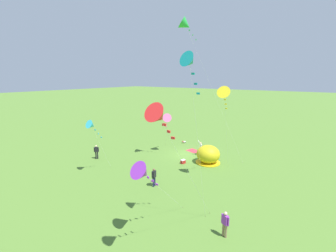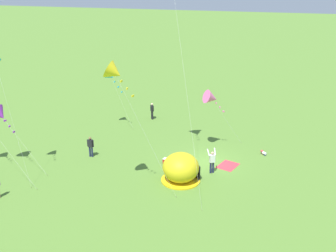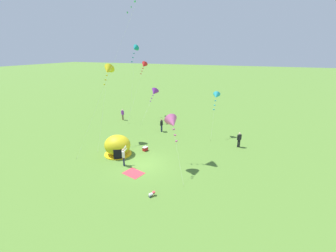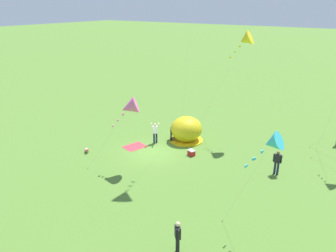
{
  "view_description": "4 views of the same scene",
  "coord_description": "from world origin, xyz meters",
  "px_view_note": "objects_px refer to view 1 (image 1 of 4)",
  "views": [
    {
      "loc": [
        -13.89,
        23.68,
        9.79
      ],
      "look_at": [
        1.05,
        2.59,
        4.09
      ],
      "focal_mm": 24.0,
      "sensor_mm": 36.0,
      "label": 1
    },
    {
      "loc": [
        -27.41,
        -6.24,
        13.62
      ],
      "look_at": [
        0.34,
        3.23,
        2.55
      ],
      "focal_mm": 42.0,
      "sensor_mm": 36.0,
      "label": 2
    },
    {
      "loc": [
        9.33,
        -16.98,
        10.41
      ],
      "look_at": [
        1.36,
        3.03,
        3.09
      ],
      "focal_mm": 24.0,
      "sensor_mm": 36.0,
      "label": 3
    },
    {
      "loc": [
        18.42,
        14.15,
        10.93
      ],
      "look_at": [
        2.55,
        3.25,
        3.67
      ],
      "focal_mm": 35.0,
      "sensor_mm": 36.0,
      "label": 4
    }
  ],
  "objects_px": {
    "person_watching_sky": "(154,176)",
    "person_with_toddler": "(225,223)",
    "person_far_back": "(96,151)",
    "kite_cyan": "(92,125)",
    "kite_purple": "(143,173)",
    "popup_tent": "(208,155)",
    "toddler_crawling": "(184,142)",
    "kite_red": "(158,116)",
    "kite_green": "(186,25)",
    "kite_pink": "(167,119)",
    "kite_teal": "(190,61)",
    "cooler_box": "(183,162)",
    "kite_yellow": "(224,94)",
    "person_flying_kite": "(201,148)"
  },
  "relations": [
    {
      "from": "person_watching_sky",
      "to": "person_with_toddler",
      "type": "xyz_separation_m",
      "value": [
        -7.73,
        2.62,
        0.0
      ]
    },
    {
      "from": "person_far_back",
      "to": "kite_cyan",
      "type": "xyz_separation_m",
      "value": [
        -3.34,
        2.8,
        4.13
      ]
    },
    {
      "from": "kite_purple",
      "to": "popup_tent",
      "type": "bearing_deg",
      "value": -81.63
    },
    {
      "from": "toddler_crawling",
      "to": "kite_purple",
      "type": "relative_size",
      "value": 0.11
    },
    {
      "from": "person_far_back",
      "to": "kite_red",
      "type": "bearing_deg",
      "value": 152.35
    },
    {
      "from": "toddler_crawling",
      "to": "kite_green",
      "type": "relative_size",
      "value": 0.03
    },
    {
      "from": "person_far_back",
      "to": "kite_purple",
      "type": "distance_m",
      "value": 15.51
    },
    {
      "from": "kite_purple",
      "to": "kite_green",
      "type": "xyz_separation_m",
      "value": [
        4.27,
        -11.75,
        10.75
      ]
    },
    {
      "from": "kite_cyan",
      "to": "person_watching_sky",
      "type": "bearing_deg",
      "value": -168.57
    },
    {
      "from": "kite_pink",
      "to": "kite_green",
      "type": "bearing_deg",
      "value": 149.86
    },
    {
      "from": "popup_tent",
      "to": "kite_cyan",
      "type": "height_order",
      "value": "kite_cyan"
    },
    {
      "from": "kite_pink",
      "to": "popup_tent",
      "type": "bearing_deg",
      "value": 174.2
    },
    {
      "from": "kite_purple",
      "to": "kite_teal",
      "type": "bearing_deg",
      "value": -137.35
    },
    {
      "from": "cooler_box",
      "to": "kite_purple",
      "type": "distance_m",
      "value": 12.95
    },
    {
      "from": "popup_tent",
      "to": "person_watching_sky",
      "type": "xyz_separation_m",
      "value": [
        1.51,
        8.08,
        -0.03
      ]
    },
    {
      "from": "person_far_back",
      "to": "person_watching_sky",
      "type": "relative_size",
      "value": 1.0
    },
    {
      "from": "kite_red",
      "to": "kite_yellow",
      "type": "distance_m",
      "value": 11.76
    },
    {
      "from": "kite_pink",
      "to": "cooler_box",
      "type": "bearing_deg",
      "value": 148.48
    },
    {
      "from": "kite_pink",
      "to": "kite_yellow",
      "type": "relative_size",
      "value": 0.58
    },
    {
      "from": "person_watching_sky",
      "to": "kite_teal",
      "type": "xyz_separation_m",
      "value": [
        -5.5,
        3.5,
        9.64
      ]
    },
    {
      "from": "popup_tent",
      "to": "kite_teal",
      "type": "bearing_deg",
      "value": 109.02
    },
    {
      "from": "person_flying_kite",
      "to": "kite_teal",
      "type": "height_order",
      "value": "kite_teal"
    },
    {
      "from": "cooler_box",
      "to": "person_flying_kite",
      "type": "bearing_deg",
      "value": -95.33
    },
    {
      "from": "person_watching_sky",
      "to": "kite_green",
      "type": "bearing_deg",
      "value": -83.02
    },
    {
      "from": "popup_tent",
      "to": "kite_red",
      "type": "xyz_separation_m",
      "value": [
        -4.48,
        15.06,
        7.1
      ]
    },
    {
      "from": "person_flying_kite",
      "to": "person_with_toddler",
      "type": "relative_size",
      "value": 1.1
    },
    {
      "from": "kite_yellow",
      "to": "popup_tent",
      "type": "bearing_deg",
      "value": -49.71
    },
    {
      "from": "person_watching_sky",
      "to": "kite_red",
      "type": "bearing_deg",
      "value": 130.62
    },
    {
      "from": "person_flying_kite",
      "to": "person_watching_sky",
      "type": "bearing_deg",
      "value": 92.25
    },
    {
      "from": "kite_red",
      "to": "person_watching_sky",
      "type": "bearing_deg",
      "value": -49.38
    },
    {
      "from": "kite_yellow",
      "to": "cooler_box",
      "type": "bearing_deg",
      "value": -16.91
    },
    {
      "from": "popup_tent",
      "to": "kite_yellow",
      "type": "relative_size",
      "value": 0.31
    },
    {
      "from": "cooler_box",
      "to": "kite_cyan",
      "type": "distance_m",
      "value": 10.83
    },
    {
      "from": "popup_tent",
      "to": "person_with_toddler",
      "type": "bearing_deg",
      "value": 120.17
    },
    {
      "from": "person_watching_sky",
      "to": "kite_red",
      "type": "height_order",
      "value": "kite_red"
    },
    {
      "from": "person_with_toddler",
      "to": "kite_green",
      "type": "height_order",
      "value": "kite_green"
    },
    {
      "from": "kite_red",
      "to": "kite_yellow",
      "type": "relative_size",
      "value": 0.97
    },
    {
      "from": "person_with_toddler",
      "to": "person_flying_kite",
      "type": "bearing_deg",
      "value": -57.04
    },
    {
      "from": "kite_yellow",
      "to": "person_far_back",
      "type": "bearing_deg",
      "value": 12.58
    },
    {
      "from": "toddler_crawling",
      "to": "kite_red",
      "type": "xyz_separation_m",
      "value": [
        -10.88,
        20.21,
        7.92
      ]
    },
    {
      "from": "person_watching_sky",
      "to": "kite_green",
      "type": "height_order",
      "value": "kite_green"
    },
    {
      "from": "toddler_crawling",
      "to": "person_far_back",
      "type": "xyz_separation_m",
      "value": [
        5.19,
        11.79,
        0.79
      ]
    },
    {
      "from": "person_far_back",
      "to": "kite_pink",
      "type": "height_order",
      "value": "kite_pink"
    },
    {
      "from": "kite_pink",
      "to": "kite_teal",
      "type": "relative_size",
      "value": 0.46
    },
    {
      "from": "kite_cyan",
      "to": "kite_yellow",
      "type": "xyz_separation_m",
      "value": [
        -11.14,
        -6.03,
        3.18
      ]
    },
    {
      "from": "person_far_back",
      "to": "kite_green",
      "type": "xyz_separation_m",
      "value": [
        -9.3,
        -4.96,
        13.98
      ]
    },
    {
      "from": "cooler_box",
      "to": "person_far_back",
      "type": "distance_m",
      "value": 10.53
    },
    {
      "from": "popup_tent",
      "to": "kite_green",
      "type": "relative_size",
      "value": 0.18
    },
    {
      "from": "popup_tent",
      "to": "person_far_back",
      "type": "height_order",
      "value": "popup_tent"
    },
    {
      "from": "person_flying_kite",
      "to": "kite_yellow",
      "type": "bearing_deg",
      "value": 132.45
    }
  ]
}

